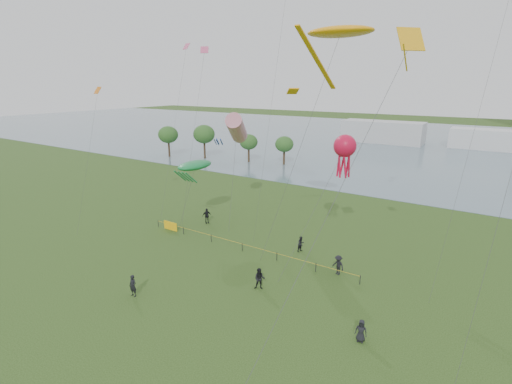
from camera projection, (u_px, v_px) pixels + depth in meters
The scene contains 18 objects.
ground_plane at pixel (170, 352), 23.22m from camera, with size 400.00×400.00×0.00m, color #223D13.
lake at pixel (430, 144), 103.87m from camera, with size 400.00×120.00×0.08m, color slate.
pavilion_left at pixel (382, 132), 105.24m from camera, with size 22.00×8.00×6.00m, color silver.
pavilion_right at pixel (489, 139), 94.28m from camera, with size 18.00×7.00×5.00m, color silver.
trees at pixel (214, 137), 80.56m from camera, with size 30.39×10.70×7.45m.
fence at pixel (196, 233), 40.29m from camera, with size 24.07×0.07×1.05m.
spectator_a at pixel (260, 279), 30.11m from camera, with size 0.88×0.69×1.82m, color black.
spectator_b at pixel (338, 265), 32.41m from camera, with size 1.17×0.67×1.81m, color black.
spectator_c at pixel (207, 216), 44.40m from camera, with size 1.09×0.45×1.86m, color black.
spectator_d at pixel (361, 331), 23.98m from camera, with size 0.76×0.50×1.56m, color black.
spectator_f at pixel (133, 286), 29.12m from camera, with size 0.65×0.43×1.79m, color black.
spectator_g at pixel (301, 244), 36.93m from camera, with size 0.78×0.61×1.60m, color black.
kite_stingray at pixel (340, 32), 29.85m from camera, with size 8.00×10.22×20.63m.
kite_windsock at pixel (237, 128), 43.59m from camera, with size 4.33×7.09×13.09m.
kite_creature at pixel (195, 165), 41.59m from camera, with size 2.80×4.89×7.82m.
kite_octopus at pixel (345, 147), 33.72m from camera, with size 3.31×9.04×11.76m.
kite_delta at pixel (401, 59), 19.65m from camera, with size 4.48×15.02×19.12m.
small_kites at pixel (293, 7), 32.66m from camera, with size 40.01×14.16×15.52m.
Camera 1 is at (15.10, -13.42, 16.17)m, focal length 26.00 mm.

